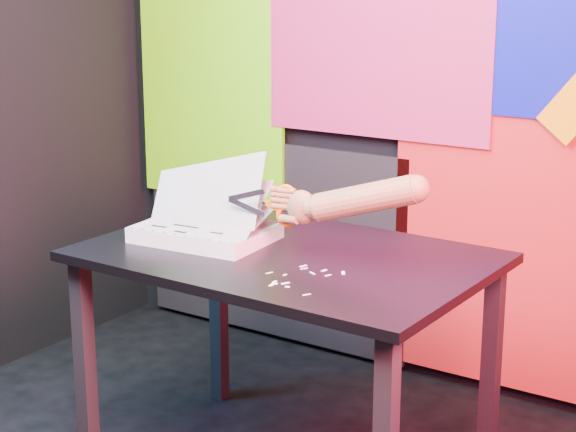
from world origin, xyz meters
The scene contains 7 objects.
room centered at (0.00, 0.00, 1.35)m, with size 3.01×3.01×2.71m.
backdrop centered at (0.06, 1.46, 0.96)m, with size 2.88×0.05×2.08m.
work_table centered at (-0.04, 0.53, 0.66)m, with size 1.20×0.81×0.75m.
printout_stack centered at (-0.33, 0.50, 0.78)m, with size 0.46×0.33×0.30m.
scissors centered at (-0.05, 0.52, 0.90)m, with size 0.23×0.04×0.13m.
hand_forearm centered at (0.18, 0.55, 0.94)m, with size 0.48×0.13×0.18m.
paper_clippings centered at (0.13, 0.35, 0.75)m, with size 0.20×0.24×0.00m.
Camera 1 is at (1.51, -1.78, 1.59)m, focal length 60.00 mm.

